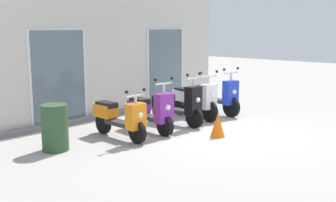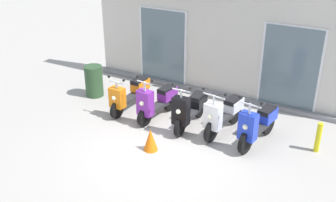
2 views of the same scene
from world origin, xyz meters
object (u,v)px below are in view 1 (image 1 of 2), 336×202
Objects in this scene: scooter_blue at (218,96)px; traffic_cone at (218,125)px; curb_bollard at (234,94)px; scooter_white at (195,99)px; trash_bin at (55,128)px; scooter_orange at (120,117)px; scooter_black at (178,105)px; scooter_purple at (151,111)px.

scooter_blue is 2.43m from traffic_cone.
curb_bollard reaches higher than traffic_cone.
trash_bin is (-4.02, 0.21, -0.06)m from scooter_white.
scooter_orange is at bearing 136.16° from traffic_cone.
scooter_blue is 2.29× the size of curb_bollard.
scooter_white is 4.02m from trash_bin.
scooter_black reaches higher than scooter_orange.
scooter_black reaches higher than trash_bin.
scooter_black is 0.98× the size of scooter_blue.
scooter_black is 0.84m from scooter_white.
scooter_purple is 0.94× the size of scooter_blue.
trash_bin is at bearing 176.38° from scooter_blue.
scooter_orange is 2.62m from scooter_white.
scooter_purple reaches higher than traffic_cone.
trash_bin is (-2.27, 0.34, -0.03)m from scooter_purple.
curb_bollard is at bearing 5.99° from scooter_white.
scooter_orange is 1.03× the size of scooter_black.
traffic_cone is at bearing -101.68° from scooter_black.
scooter_white is at bearing 1.22° from scooter_orange.
scooter_white is 2.16m from curb_bollard.
scooter_black is 1.69m from scooter_blue.
scooter_orange is at bearing -10.66° from trash_bin.
scooter_white reaches higher than traffic_cone.
scooter_purple is 2.29m from trash_bin.
curb_bollard is at bearing 28.07° from traffic_cone.
traffic_cone is at bearing -126.25° from scooter_white.
trash_bin is at bearing -179.84° from curb_bollard.
scooter_blue is (3.48, -0.05, 0.02)m from scooter_orange.
scooter_orange is 3.48m from scooter_blue.
curb_bollard is 0.78× the size of trash_bin.
scooter_blue is at bearing -6.71° from scooter_white.
scooter_orange is 1.42m from trash_bin.
curb_bollard is at bearing 3.37° from scooter_orange.
curb_bollard is (1.28, 0.33, -0.14)m from scooter_blue.
scooter_blue is at bearing -0.75° from scooter_orange.
traffic_cone is (-3.25, -1.73, -0.09)m from curb_bollard.
scooter_orange reaches higher than curb_bollard.
scooter_white is (1.75, 0.13, 0.03)m from scooter_purple.
trash_bin is (-1.40, 0.26, -0.03)m from scooter_orange.
curb_bollard is 1.35× the size of traffic_cone.
trash_bin reaches higher than curb_bollard.
scooter_black is at bearing 78.32° from traffic_cone.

